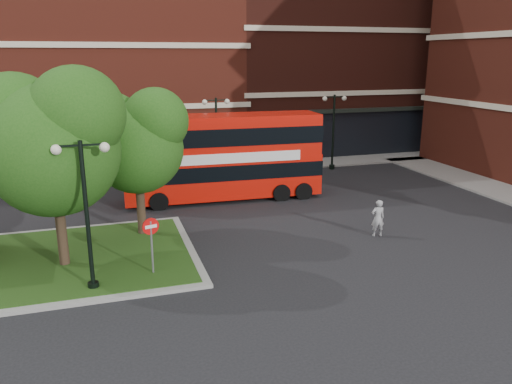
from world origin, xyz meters
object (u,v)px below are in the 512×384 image
object	(u,v)px
car_silver	(182,163)
bus	(223,151)
car_white	(239,160)
woman	(378,218)

from	to	relation	value
car_silver	bus	bearing A→B (deg)	-176.16
car_silver	car_white	world-z (taller)	car_silver
woman	car_silver	bearing A→B (deg)	-58.87
woman	car_white	size ratio (longest dim) A/B	0.36
bus	woman	xyz separation A→B (m)	(4.90, -7.57, -1.79)
bus	car_silver	size ratio (longest dim) A/B	2.41
bus	woman	bearing A→B (deg)	-54.69
bus	car_white	world-z (taller)	bus
woman	car_silver	distance (m)	15.28
bus	woman	size ratio (longest dim) A/B	6.52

